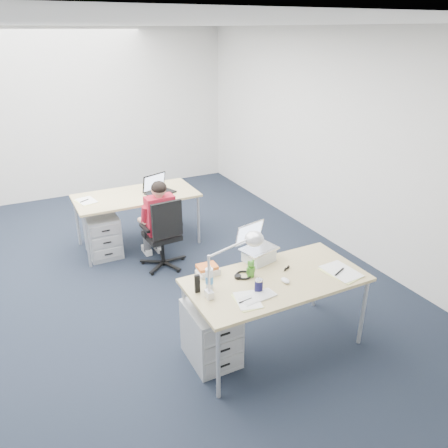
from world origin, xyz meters
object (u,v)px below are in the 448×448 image
(drawer_pedestal_near, at_px, (211,333))
(can_koozie, at_px, (259,285))
(desk_near, at_px, (276,283))
(desk_lamp, at_px, (227,265))
(drawer_pedestal_far, at_px, (103,235))
(bear_figurine, at_px, (251,268))
(sunglasses, at_px, (287,269))
(headphones, at_px, (244,275))
(desk_far, at_px, (136,198))
(silver_laptop, at_px, (259,244))
(water_bottle, at_px, (209,277))
(seated_person, at_px, (157,221))
(computer_mouse, at_px, (285,281))
(book_stack, at_px, (208,270))
(far_cup, at_px, (154,188))
(cordless_phone, at_px, (197,284))
(wireless_keyboard, at_px, (258,297))
(dark_laptop, at_px, (160,184))
(office_chair, at_px, (163,247))

(drawer_pedestal_near, xyz_separation_m, can_koozie, (0.35, -0.20, 0.51))
(desk_near, xyz_separation_m, desk_lamp, (-0.50, -0.00, 0.31))
(drawer_pedestal_far, distance_m, bear_figurine, 2.63)
(sunglasses, bearing_deg, headphones, 145.02)
(drawer_pedestal_near, relative_size, sunglasses, 6.00)
(desk_far, bearing_deg, silver_laptop, -77.22)
(water_bottle, bearing_deg, desk_near, -11.90)
(drawer_pedestal_far, bearing_deg, can_koozie, -74.13)
(seated_person, bearing_deg, drawer_pedestal_near, -96.93)
(drawer_pedestal_far, relative_size, computer_mouse, 5.64)
(seated_person, bearing_deg, silver_laptop, -77.10)
(book_stack, bearing_deg, drawer_pedestal_near, -109.77)
(drawer_pedestal_near, distance_m, far_cup, 2.63)
(cordless_phone, height_order, far_cup, cordless_phone)
(drawer_pedestal_far, height_order, wireless_keyboard, wireless_keyboard)
(seated_person, xyz_separation_m, drawer_pedestal_far, (-0.60, 0.51, -0.28))
(silver_laptop, xyz_separation_m, far_cup, (-0.27, 2.30, -0.12))
(computer_mouse, xyz_separation_m, dark_laptop, (-0.22, 2.64, 0.11))
(bear_figurine, relative_size, cordless_phone, 1.02)
(can_koozie, xyz_separation_m, sunglasses, (0.42, 0.19, -0.05))
(desk_near, bearing_deg, headphones, 144.71)
(sunglasses, bearing_deg, desk_lamp, 163.58)
(silver_laptop, height_order, desk_lamp, desk_lamp)
(bear_figurine, bearing_deg, seated_person, 115.13)
(drawer_pedestal_near, bearing_deg, headphones, 11.21)
(wireless_keyboard, bearing_deg, book_stack, 105.41)
(desk_near, relative_size, headphones, 8.24)
(office_chair, bearing_deg, silver_laptop, -77.92)
(desk_lamp, bearing_deg, desk_near, -22.77)
(water_bottle, bearing_deg, seated_person, 84.44)
(wireless_keyboard, bearing_deg, cordless_phone, 137.82)
(silver_laptop, bearing_deg, drawer_pedestal_far, 102.18)
(office_chair, height_order, silver_laptop, silver_laptop)
(far_cup, bearing_deg, desk_far, -179.66)
(desk_lamp, height_order, far_cup, desk_lamp)
(silver_laptop, relative_size, wireless_keyboard, 1.13)
(desk_lamp, bearing_deg, computer_mouse, -32.04)
(desk_far, distance_m, drawer_pedestal_near, 2.59)
(cordless_phone, bearing_deg, desk_lamp, -23.00)
(seated_person, distance_m, sunglasses, 2.06)
(desk_far, xyz_separation_m, far_cup, (0.25, 0.00, 0.10))
(headphones, distance_m, can_koozie, 0.28)
(cordless_phone, relative_size, sunglasses, 1.79)
(book_stack, bearing_deg, can_koozie, -60.10)
(silver_laptop, bearing_deg, desk_near, -107.22)
(wireless_keyboard, height_order, bear_figurine, bear_figurine)
(drawer_pedestal_near, relative_size, can_koozie, 4.75)
(drawer_pedestal_far, relative_size, far_cup, 5.33)
(computer_mouse, bearing_deg, bear_figurine, 135.64)
(office_chair, height_order, sunglasses, office_chair)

